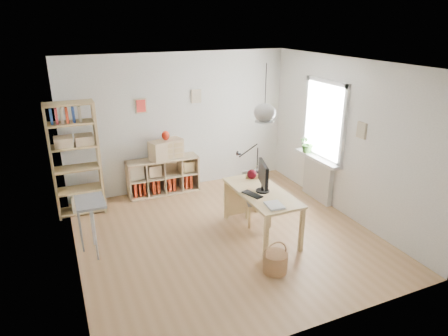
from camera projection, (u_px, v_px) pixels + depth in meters
name	position (u px, v px, depth m)	size (l,w,h in m)	color
ground	(226.00, 236.00, 6.43)	(4.50, 4.50, 0.00)	#AA7F55
room_shell	(265.00, 113.00, 5.79)	(4.50, 4.50, 4.50)	white
window_unit	(325.00, 120.00, 7.22)	(0.07, 1.16, 1.46)	white
radiator	(318.00, 179.00, 7.62)	(0.10, 0.80, 0.80)	silver
windowsill	(318.00, 158.00, 7.45)	(0.22, 1.20, 0.06)	silver
desk	(262.00, 197.00, 6.27)	(0.70, 1.50, 0.75)	#D4B37A
cube_shelf	(162.00, 178.00, 7.93)	(1.40, 0.38, 0.72)	beige
tall_bookshelf	(75.00, 155.00, 6.82)	(0.80, 0.38, 2.00)	#D4B37A
side_table	(86.00, 213.00, 5.73)	(0.40, 0.55, 0.85)	gray
chair	(258.00, 196.00, 6.72)	(0.52, 0.52, 0.83)	gray
wicker_basket	(275.00, 262.00, 5.48)	(0.34, 0.34, 0.47)	#A17249
storage_chest	(258.00, 191.00, 7.62)	(0.63, 0.68, 0.55)	beige
monitor	(263.00, 176.00, 6.14)	(0.22, 0.53, 0.47)	black
keyboard	(252.00, 194.00, 6.10)	(0.13, 0.35, 0.02)	black
task_lamp	(247.00, 158.00, 6.65)	(0.48, 0.18, 0.51)	black
yarn_ball	(252.00, 174.00, 6.69)	(0.16, 0.16, 0.16)	#520A13
paper_tray	(274.00, 205.00, 5.74)	(0.23, 0.28, 0.03)	silver
drawer_chest	(166.00, 149.00, 7.72)	(0.64, 0.29, 0.37)	beige
red_vase	(166.00, 135.00, 7.62)	(0.15, 0.15, 0.18)	maroon
potted_plant	(308.00, 143.00, 7.63)	(0.33, 0.28, 0.36)	#2E5921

